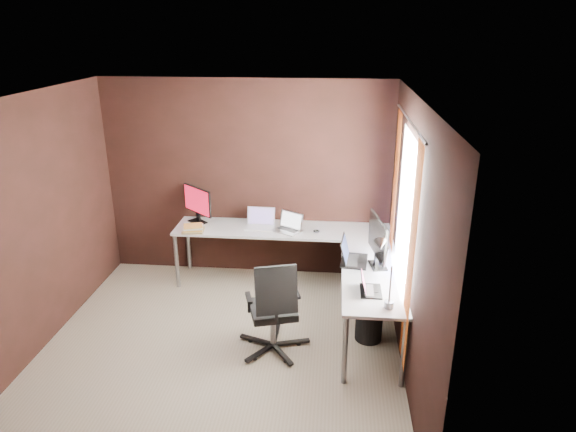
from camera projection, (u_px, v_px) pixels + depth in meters
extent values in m
cube|color=tan|center=(221.00, 348.00, 5.21)|extent=(3.60, 3.60, 0.00)
cube|color=white|center=(207.00, 99.00, 4.33)|extent=(3.60, 3.60, 0.00)
cube|color=black|center=(247.00, 180.00, 6.45)|extent=(3.60, 0.00, 2.50)
cube|color=black|center=(146.00, 350.00, 3.09)|extent=(3.60, 0.00, 2.50)
cube|color=black|center=(31.00, 228.00, 4.93)|extent=(0.00, 3.60, 2.50)
cube|color=black|center=(411.00, 242.00, 4.61)|extent=(0.00, 3.60, 2.50)
cube|color=white|center=(407.00, 208.00, 4.87)|extent=(0.00, 1.00, 1.30)
cube|color=#DD5C1A|center=(411.00, 260.00, 4.27)|extent=(0.01, 0.35, 2.00)
cube|color=#DD5C1A|center=(394.00, 203.00, 5.62)|extent=(0.01, 0.35, 2.00)
cylinder|color=slate|center=(410.00, 121.00, 4.58)|extent=(0.02, 1.90, 0.02)
cube|color=silver|center=(282.00, 230.00, 6.32)|extent=(2.65, 0.60, 0.03)
cube|color=silver|center=(372.00, 275.00, 5.18)|extent=(0.60, 1.65, 0.03)
cylinder|color=slate|center=(177.00, 261.00, 6.32)|extent=(0.05, 0.05, 0.70)
cylinder|color=slate|center=(188.00, 244.00, 6.80)|extent=(0.05, 0.05, 0.70)
cylinder|color=slate|center=(345.00, 350.00, 4.60)|extent=(0.05, 0.05, 0.70)
cylinder|color=slate|center=(404.00, 353.00, 4.55)|extent=(0.05, 0.05, 0.70)
cylinder|color=slate|center=(384.00, 252.00, 6.57)|extent=(0.05, 0.05, 0.70)
cube|color=silver|center=(360.00, 276.00, 6.05)|extent=(0.42, 0.50, 0.60)
cube|color=black|center=(198.00, 222.00, 6.50)|extent=(0.27, 0.26, 0.01)
cube|color=black|center=(199.00, 217.00, 6.49)|extent=(0.06, 0.06, 0.11)
cube|color=black|center=(197.00, 200.00, 6.41)|extent=(0.42, 0.36, 0.34)
cube|color=#B50D25|center=(196.00, 200.00, 6.40)|extent=(0.39, 0.33, 0.31)
cube|color=black|center=(378.00, 265.00, 5.33)|extent=(0.20, 0.27, 0.01)
cube|color=black|center=(376.00, 260.00, 5.30)|extent=(0.04, 0.06, 0.11)
cube|color=black|center=(378.00, 237.00, 5.21)|extent=(0.14, 0.64, 0.40)
cube|color=#0A16A4|center=(379.00, 237.00, 5.22)|extent=(0.11, 0.61, 0.37)
cube|color=silver|center=(260.00, 227.00, 6.33)|extent=(0.35, 0.25, 0.02)
cube|color=silver|center=(261.00, 216.00, 6.38)|extent=(0.35, 0.07, 0.22)
cube|color=#705B9C|center=(261.00, 216.00, 6.37)|extent=(0.30, 0.06, 0.18)
cube|color=silver|center=(287.00, 231.00, 6.22)|extent=(0.40, 0.36, 0.02)
cube|color=silver|center=(291.00, 220.00, 6.25)|extent=(0.31, 0.22, 0.20)
cube|color=white|center=(291.00, 220.00, 6.25)|extent=(0.27, 0.19, 0.17)
cube|color=black|center=(354.00, 261.00, 5.43)|extent=(0.31, 0.41, 0.02)
cube|color=black|center=(345.00, 249.00, 5.40)|extent=(0.11, 0.39, 0.24)
cube|color=#1B233E|center=(345.00, 249.00, 5.40)|extent=(0.09, 0.34, 0.21)
cube|color=black|center=(371.00, 291.00, 4.82)|extent=(0.20, 0.28, 0.02)
cube|color=black|center=(363.00, 282.00, 4.79)|extent=(0.06, 0.28, 0.18)
cube|color=#AA3F69|center=(364.00, 282.00, 4.79)|extent=(0.04, 0.25, 0.15)
cube|color=#998252|center=(193.00, 230.00, 6.21)|extent=(0.27, 0.22, 0.03)
cube|color=gold|center=(193.00, 229.00, 6.21)|extent=(0.26, 0.22, 0.02)
cube|color=beige|center=(193.00, 227.00, 6.20)|extent=(0.28, 0.24, 0.02)
cube|color=gold|center=(193.00, 226.00, 6.19)|extent=(0.26, 0.23, 0.02)
ellipsoid|color=black|center=(198.00, 230.00, 6.21)|extent=(0.10, 0.08, 0.04)
ellipsoid|color=black|center=(316.00, 231.00, 6.19)|extent=(0.09, 0.07, 0.03)
cylinder|color=slate|center=(389.00, 304.00, 4.54)|extent=(0.09, 0.09, 0.06)
cylinder|color=slate|center=(390.00, 284.00, 4.47)|extent=(0.02, 0.02, 0.34)
cylinder|color=slate|center=(386.00, 258.00, 4.42)|extent=(0.02, 0.19, 0.26)
cone|color=slate|center=(380.00, 245.00, 4.46)|extent=(0.11, 0.14, 0.14)
cylinder|color=slate|center=(273.00, 328.00, 5.14)|extent=(0.06, 0.06, 0.36)
cube|color=black|center=(273.00, 310.00, 5.07)|extent=(0.54, 0.54, 0.08)
cube|color=black|center=(276.00, 290.00, 4.76)|extent=(0.41, 0.22, 0.47)
cylinder|color=black|center=(369.00, 325.00, 5.32)|extent=(0.30, 0.30, 0.32)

